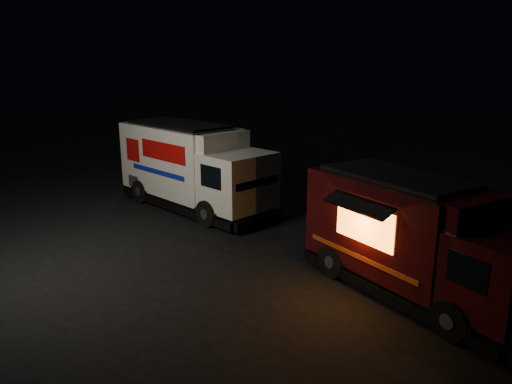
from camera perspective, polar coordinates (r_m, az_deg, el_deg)
name	(u,v)px	position (r m, az deg, el deg)	size (l,w,h in m)	color
ground	(160,241)	(15.87, -10.92, -5.55)	(80.00, 80.00, 0.00)	black
white_truck	(195,167)	(18.72, -6.98, 2.83)	(6.96, 2.37, 3.15)	silver
red_truck	(419,239)	(12.35, 18.18, -5.14)	(6.08, 2.24, 2.83)	#3B0B0A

